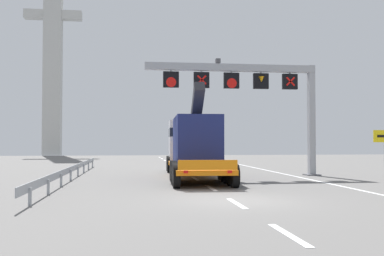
# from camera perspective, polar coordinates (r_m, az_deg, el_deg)

# --- Properties ---
(ground) EXTENTS (112.00, 112.00, 0.00)m
(ground) POSITION_cam_1_polar(r_m,az_deg,el_deg) (16.49, 5.51, -9.16)
(ground) COLOR slate
(lane_markings) EXTENTS (0.20, 55.00, 0.01)m
(lane_markings) POSITION_cam_1_polar(r_m,az_deg,el_deg) (36.37, -1.80, -5.11)
(lane_markings) COLOR silver
(lane_markings) RESTS_ON ground
(edge_line_right) EXTENTS (0.20, 63.00, 0.01)m
(edge_line_right) POSITION_cam_1_polar(r_m,az_deg,el_deg) (29.70, 12.08, -5.83)
(edge_line_right) COLOR silver
(edge_line_right) RESTS_ON ground
(overhead_lane_gantry) EXTENTS (11.06, 0.90, 7.31)m
(overhead_lane_gantry) POSITION_cam_1_polar(r_m,az_deg,el_deg) (28.65, 7.72, 5.31)
(overhead_lane_gantry) COLOR #9EA0A5
(overhead_lane_gantry) RESTS_ON ground
(heavy_haul_truck_orange) EXTENTS (3.55, 14.15, 5.30)m
(heavy_haul_truck_orange) POSITION_cam_1_polar(r_m,az_deg,el_deg) (28.11, 0.02, -2.05)
(heavy_haul_truck_orange) COLOR orange
(heavy_haul_truck_orange) RESTS_ON ground
(guardrail_left) EXTENTS (0.13, 25.70, 0.76)m
(guardrail_left) POSITION_cam_1_polar(r_m,az_deg,el_deg) (27.07, -14.77, -5.02)
(guardrail_left) COLOR #999EA3
(guardrail_left) RESTS_ON ground
(bridge_pylon_distant) EXTENTS (9.00, 2.00, 36.41)m
(bridge_pylon_distant) POSITION_cam_1_polar(r_m,az_deg,el_deg) (77.01, -17.20, 10.65)
(bridge_pylon_distant) COLOR #B7B7B2
(bridge_pylon_distant) RESTS_ON ground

